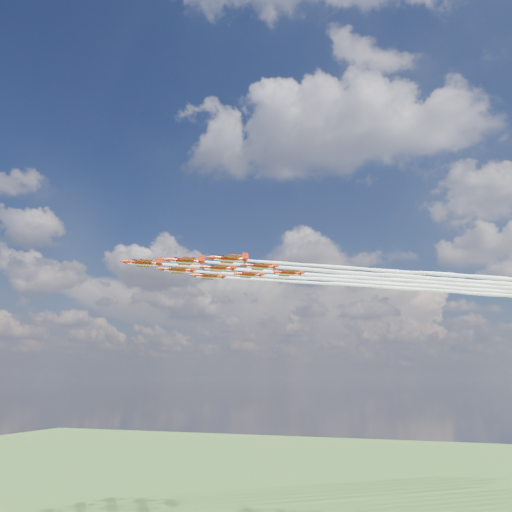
% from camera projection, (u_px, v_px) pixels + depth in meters
% --- Properties ---
extents(jet_lead, '(118.96, 89.44, 3.05)m').
position_uv_depth(jet_lead, '(358.00, 278.00, 164.12)').
color(jet_lead, '#B32309').
extents(jet_row2_port, '(118.96, 89.44, 3.05)m').
position_uv_depth(jet_row2_port, '(398.00, 276.00, 161.65)').
color(jet_row2_port, '#B32309').
extents(jet_row2_starb, '(118.96, 89.44, 3.05)m').
position_uv_depth(jet_row2_starb, '(377.00, 283.00, 173.23)').
color(jet_row2_starb, '#B32309').
extents(jet_row3_port, '(118.96, 89.44, 3.05)m').
position_uv_depth(jet_row3_port, '(439.00, 274.00, 159.19)').
color(jet_row3_port, '#B32309').
extents(jet_row3_centre, '(118.96, 89.44, 3.05)m').
position_uv_depth(jet_row3_centre, '(416.00, 282.00, 170.76)').
color(jet_row3_centre, '#B32309').
extents(jet_row3_starb, '(118.96, 89.44, 3.05)m').
position_uv_depth(jet_row3_starb, '(395.00, 288.00, 182.34)').
color(jet_row3_starb, '#B32309').
extents(jet_row4_port, '(118.96, 89.44, 3.05)m').
position_uv_depth(jet_row4_port, '(455.00, 280.00, 168.30)').
color(jet_row4_port, '#B32309').
extents(jet_row4_starb, '(118.96, 89.44, 3.05)m').
position_uv_depth(jet_row4_starb, '(432.00, 287.00, 179.87)').
color(jet_row4_starb, '#B32309').
extents(jet_tail, '(118.96, 89.44, 3.05)m').
position_uv_depth(jet_tail, '(469.00, 285.00, 177.41)').
color(jet_tail, '#B32309').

